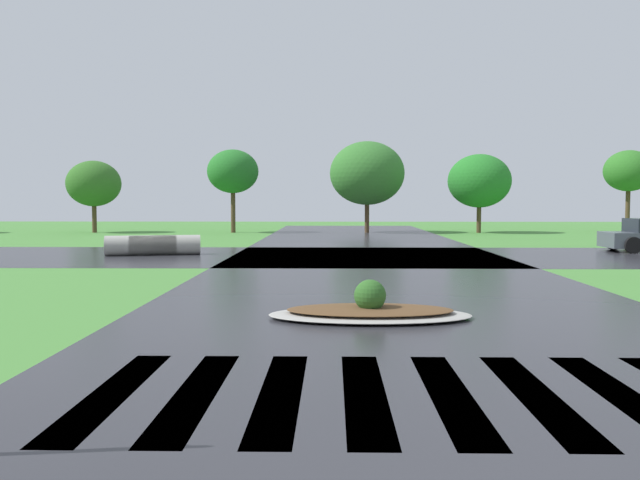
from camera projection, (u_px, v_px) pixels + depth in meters
asphalt_roadway at (396, 304)px, 13.11m from camera, size 9.92×80.00×0.01m
asphalt_cross_road at (367, 256)px, 24.31m from camera, size 90.00×8.92×0.01m
crosswalk_stripes at (450, 394)px, 7.04m from camera, size 7.65×3.32×0.01m
median_island at (370, 311)px, 11.55m from camera, size 3.54×1.71×0.68m
drainage_pipe_stack at (153, 245)px, 24.76m from camera, size 3.54×1.52×0.74m
background_treeline at (330, 177)px, 41.63m from camera, size 46.67×5.36×5.74m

